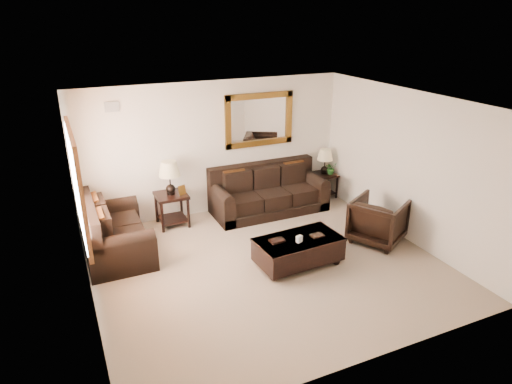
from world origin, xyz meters
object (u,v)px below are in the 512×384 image
sofa (268,195)px  coffee_table (298,248)px  end_table_left (170,184)px  loveseat (112,235)px  end_table_right (325,166)px  armchair (378,218)px

sofa → coffee_table: 2.27m
coffee_table → end_table_left: bearing=119.3°
sofa → coffee_table: sofa is taller
loveseat → end_table_right: (4.73, 0.77, 0.35)m
loveseat → end_table_left: end_table_left is taller
sofa → end_table_left: size_ratio=1.80×
sofa → coffee_table: (-0.50, -2.21, -0.05)m
end_table_left → end_table_right: bearing=0.8°
sofa → coffee_table: size_ratio=1.63×
armchair → sofa: bearing=0.8°
sofa → armchair: (1.22, -2.07, 0.10)m
end_table_right → sofa: bearing=-173.3°
coffee_table → armchair: size_ratio=1.62×
loveseat → sofa: bearing=-79.7°
end_table_left → sofa: bearing=-3.6°
end_table_left → armchair: size_ratio=1.46×
coffee_table → armchair: (1.73, 0.14, 0.15)m
coffee_table → end_table_right: bearing=46.7°
loveseat → armchair: size_ratio=1.98×
end_table_right → armchair: 2.28m
loveseat → end_table_right: 4.80m
end_table_left → armchair: end_table_left is taller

